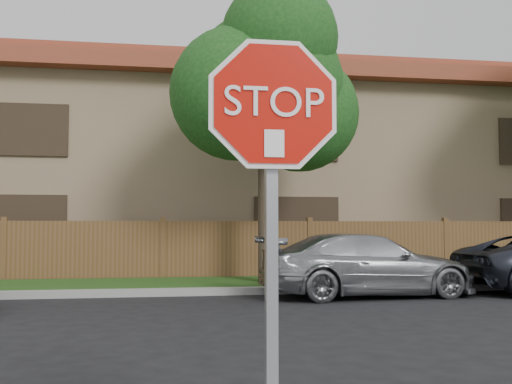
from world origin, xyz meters
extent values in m
cube|color=gray|center=(0.00, 8.15, 0.07)|extent=(70.00, 0.30, 0.15)
cube|color=#1E4714|center=(0.00, 9.80, 0.06)|extent=(70.00, 3.00, 0.12)
cube|color=brown|center=(0.00, 11.40, 0.80)|extent=(70.00, 0.12, 1.60)
cube|color=#977B5D|center=(0.00, 17.00, 3.00)|extent=(34.00, 8.00, 6.00)
cube|color=brown|center=(0.00, 17.00, 6.25)|extent=(35.20, 9.20, 0.50)
cube|color=brown|center=(0.00, 17.00, 6.85)|extent=(33.00, 5.50, 0.70)
cylinder|color=#382B21|center=(2.50, 9.70, 1.96)|extent=(0.44, 0.44, 3.92)
sphere|color=#144116|center=(2.50, 9.70, 4.90)|extent=(3.80, 3.80, 3.80)
sphere|color=#144116|center=(3.40, 10.00, 4.34)|extent=(3.00, 3.00, 3.00)
sphere|color=#144116|center=(1.70, 9.30, 4.62)|extent=(3.20, 3.20, 3.20)
sphere|color=#144116|center=(2.70, 9.10, 5.95)|extent=(2.80, 2.80, 2.80)
cube|color=gray|center=(0.52, -1.44, 1.25)|extent=(0.06, 0.06, 2.30)
cylinder|color=white|center=(0.52, -1.50, 2.15)|extent=(1.01, 0.02, 1.01)
cylinder|color=#B91007|center=(0.52, -1.51, 2.15)|extent=(0.93, 0.02, 0.93)
cube|color=white|center=(0.52, -1.53, 1.93)|extent=(0.11, 0.00, 0.15)
imported|color=#9A9BA1|center=(4.21, 7.35, 0.65)|extent=(4.62, 2.13, 1.31)
camera|label=1|loc=(-0.08, -4.69, 1.49)|focal=42.00mm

